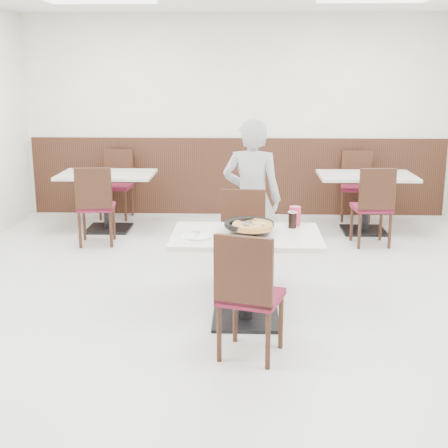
{
  "coord_description": "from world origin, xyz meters",
  "views": [
    {
      "loc": [
        0.12,
        -5.37,
        2.04
      ],
      "look_at": [
        -0.06,
        -0.3,
        0.78
      ],
      "focal_mm": 50.0,
      "sensor_mm": 36.0,
      "label": 1
    }
  ],
  "objects_px": {
    "chair_far": "(242,244)",
    "red_cup": "(295,216)",
    "pizza_pan": "(249,227)",
    "bg_chair_left_near": "(96,205)",
    "pizza": "(253,227)",
    "diner_person": "(252,199)",
    "side_plate": "(198,237)",
    "bg_table_right": "(365,203)",
    "chair_near": "(251,294)",
    "bg_chair_right_near": "(372,206)",
    "bg_chair_left_far": "(116,185)",
    "bg_table_left": "(108,202)",
    "main_table": "(246,278)",
    "bg_chair_right_far": "(356,186)",
    "cola_glass": "(292,220)"
  },
  "relations": [
    {
      "from": "pizza_pan",
      "to": "red_cup",
      "type": "bearing_deg",
      "value": 34.37
    },
    {
      "from": "main_table",
      "to": "bg_table_right",
      "type": "xyz_separation_m",
      "value": [
        1.52,
        3.01,
        0.0
      ]
    },
    {
      "from": "red_cup",
      "to": "bg_chair_left_far",
      "type": "relative_size",
      "value": 0.17
    },
    {
      "from": "main_table",
      "to": "bg_table_left",
      "type": "relative_size",
      "value": 1.0
    },
    {
      "from": "pizza",
      "to": "chair_near",
      "type": "bearing_deg",
      "value": -91.14
    },
    {
      "from": "cola_glass",
      "to": "bg_chair_left_near",
      "type": "xyz_separation_m",
      "value": [
        -2.17,
        2.1,
        -0.34
      ]
    },
    {
      "from": "red_cup",
      "to": "bg_chair_left_far",
      "type": "distance_m",
      "value": 4.04
    },
    {
      "from": "bg_table_right",
      "to": "bg_chair_left_far",
      "type": "bearing_deg",
      "value": 169.03
    },
    {
      "from": "pizza_pan",
      "to": "bg_chair_right_far",
      "type": "distance_m",
      "value": 3.92
    },
    {
      "from": "chair_far",
      "to": "pizza_pan",
      "type": "xyz_separation_m",
      "value": [
        0.06,
        -0.63,
        0.32
      ]
    },
    {
      "from": "pizza",
      "to": "bg_table_left",
      "type": "bearing_deg",
      "value": 121.52
    },
    {
      "from": "side_plate",
      "to": "bg_chair_left_near",
      "type": "xyz_separation_m",
      "value": [
        -1.41,
        2.45,
        -0.28
      ]
    },
    {
      "from": "chair_near",
      "to": "cola_glass",
      "type": "bearing_deg",
      "value": 85.19
    },
    {
      "from": "chair_near",
      "to": "red_cup",
      "type": "height_order",
      "value": "chair_near"
    },
    {
      "from": "chair_far",
      "to": "red_cup",
      "type": "relative_size",
      "value": 5.94
    },
    {
      "from": "bg_chair_right_far",
      "to": "cola_glass",
      "type": "bearing_deg",
      "value": 79.36
    },
    {
      "from": "side_plate",
      "to": "cola_glass",
      "type": "xyz_separation_m",
      "value": [
        0.76,
        0.35,
        0.06
      ]
    },
    {
      "from": "bg_table_left",
      "to": "bg_chair_left_near",
      "type": "xyz_separation_m",
      "value": [
        0.01,
        -0.67,
        0.1
      ]
    },
    {
      "from": "pizza_pan",
      "to": "bg_chair_right_near",
      "type": "distance_m",
      "value": 2.78
    },
    {
      "from": "diner_person",
      "to": "bg_chair_left_far",
      "type": "height_order",
      "value": "diner_person"
    },
    {
      "from": "side_plate",
      "to": "bg_table_right",
      "type": "xyz_separation_m",
      "value": [
        1.9,
        3.14,
        -0.38
      ]
    },
    {
      "from": "chair_near",
      "to": "side_plate",
      "type": "relative_size",
      "value": 4.78
    },
    {
      "from": "main_table",
      "to": "pizza",
      "type": "relative_size",
      "value": 3.6
    },
    {
      "from": "side_plate",
      "to": "bg_chair_left_near",
      "type": "distance_m",
      "value": 2.84
    },
    {
      "from": "pizza_pan",
      "to": "cola_glass",
      "type": "distance_m",
      "value": 0.4
    },
    {
      "from": "pizza",
      "to": "bg_chair_left_far",
      "type": "bearing_deg",
      "value": 117.05
    },
    {
      "from": "bg_chair_left_far",
      "to": "bg_table_left",
      "type": "bearing_deg",
      "value": 97.84
    },
    {
      "from": "main_table",
      "to": "diner_person",
      "type": "xyz_separation_m",
      "value": [
        0.05,
        1.15,
        0.42
      ]
    },
    {
      "from": "bg_table_left",
      "to": "bg_chair_right_far",
      "type": "distance_m",
      "value": 3.38
    },
    {
      "from": "cola_glass",
      "to": "red_cup",
      "type": "height_order",
      "value": "red_cup"
    },
    {
      "from": "bg_chair_left_far",
      "to": "bg_chair_right_far",
      "type": "xyz_separation_m",
      "value": [
        3.35,
        0.0,
        0.0
      ]
    },
    {
      "from": "cola_glass",
      "to": "chair_near",
      "type": "bearing_deg",
      "value": -112.22
    },
    {
      "from": "chair_near",
      "to": "bg_chair_right_near",
      "type": "height_order",
      "value": "same"
    },
    {
      "from": "bg_table_left",
      "to": "bg_chair_right_far",
      "type": "xyz_separation_m",
      "value": [
        3.31,
        0.67,
        0.1
      ]
    },
    {
      "from": "side_plate",
      "to": "chair_far",
      "type": "bearing_deg",
      "value": 67.48
    },
    {
      "from": "chair_far",
      "to": "side_plate",
      "type": "distance_m",
      "value": 0.92
    },
    {
      "from": "pizza_pan",
      "to": "bg_chair_left_near",
      "type": "relative_size",
      "value": 0.35
    },
    {
      "from": "diner_person",
      "to": "bg_chair_left_far",
      "type": "xyz_separation_m",
      "value": [
        -1.88,
        2.51,
        -0.32
      ]
    },
    {
      "from": "main_table",
      "to": "cola_glass",
      "type": "distance_m",
      "value": 0.62
    },
    {
      "from": "main_table",
      "to": "bg_table_right",
      "type": "height_order",
      "value": "same"
    },
    {
      "from": "pizza",
      "to": "bg_chair_right_near",
      "type": "bearing_deg",
      "value": 59.22
    },
    {
      "from": "pizza",
      "to": "bg_chair_right_far",
      "type": "height_order",
      "value": "bg_chair_right_far"
    },
    {
      "from": "bg_chair_left_near",
      "to": "chair_far",
      "type": "bearing_deg",
      "value": -49.7
    },
    {
      "from": "chair_far",
      "to": "red_cup",
      "type": "xyz_separation_m",
      "value": [
        0.46,
        -0.36,
        0.35
      ]
    },
    {
      "from": "diner_person",
      "to": "pizza_pan",
      "type": "bearing_deg",
      "value": 97.03
    },
    {
      "from": "main_table",
      "to": "bg_table_right",
      "type": "distance_m",
      "value": 3.37
    },
    {
      "from": "pizza",
      "to": "diner_person",
      "type": "distance_m",
      "value": 1.17
    },
    {
      "from": "chair_near",
      "to": "diner_person",
      "type": "relative_size",
      "value": 0.6
    },
    {
      "from": "pizza_pan",
      "to": "pizza",
      "type": "relative_size",
      "value": 1.0
    },
    {
      "from": "red_cup",
      "to": "diner_person",
      "type": "distance_m",
      "value": 0.91
    }
  ]
}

